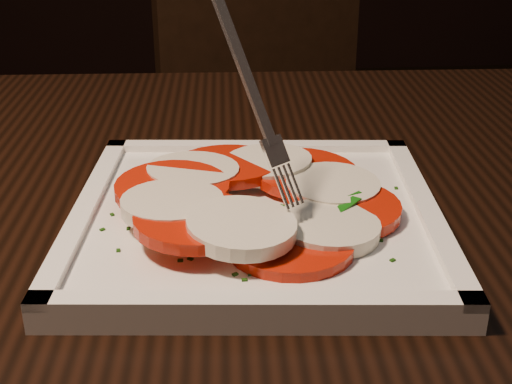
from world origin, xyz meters
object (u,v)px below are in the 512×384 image
chair (280,126)px  plate (256,220)px  table (349,308)px  fork (242,90)px

chair → plate: 0.88m
table → plate: size_ratio=4.70×
chair → fork: chair is taller
table → fork: fork is taller
fork → chair: bearing=42.4°
table → chair: (0.04, 0.81, -0.12)m
table → fork: (-0.09, -0.04, 0.21)m
chair → fork: (-0.13, -0.85, 0.32)m
plate → fork: size_ratio=1.90×
fork → plate: bearing=-17.1°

